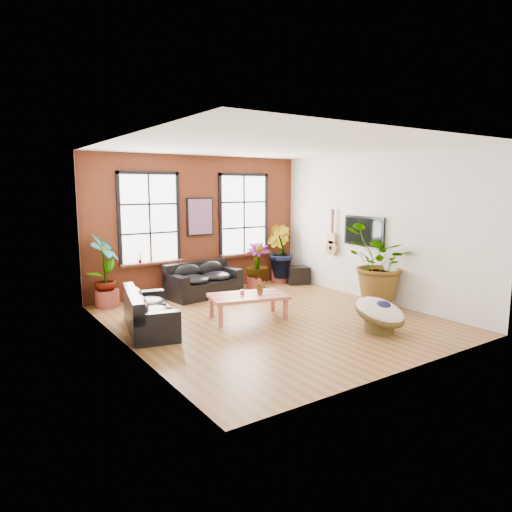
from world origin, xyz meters
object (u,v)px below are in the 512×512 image
at_px(sofa_left, 147,313).
at_px(papasan_chair, 380,313).
at_px(sofa_back, 203,281).
at_px(coffee_table, 248,298).

relative_size(sofa_left, papasan_chair, 1.80).
distance_m(sofa_back, sofa_left, 2.89).
distance_m(coffee_table, papasan_chair, 2.65).
distance_m(sofa_left, papasan_chair, 4.38).
bearing_deg(coffee_table, sofa_left, -176.90).
distance_m(sofa_back, papasan_chair, 4.68).
xyz_separation_m(coffee_table, papasan_chair, (1.55, -2.15, -0.08)).
bearing_deg(sofa_back, coffee_table, -101.49).
distance_m(sofa_left, coffee_table, 2.06).
bearing_deg(sofa_left, coffee_table, -87.96).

